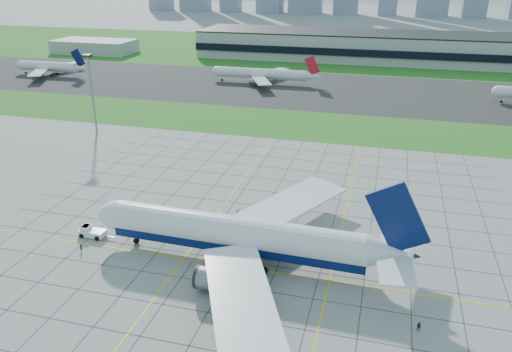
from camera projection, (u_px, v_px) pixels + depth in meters
The scene contains 14 objects.
ground at pixel (237, 261), 95.28m from camera, with size 1400.00×1400.00×0.00m, color #9E9E98.
grass_median at pixel (312, 125), 175.24m from camera, with size 700.00×35.00×0.04m, color #237421.
asphalt_taxiway at pixel (332, 90), 224.11m from camera, with size 700.00×75.00×0.04m, color #383838.
grass_far at pixel (353, 52), 321.85m from camera, with size 700.00×145.00×0.04m, color #237421.
apron_markings at pixel (254, 233), 105.03m from camera, with size 120.00×130.00×0.03m.
terminal at pixel (421, 48), 286.82m from camera, with size 260.00×43.00×15.80m.
service_block at pixel (95, 46), 318.79m from camera, with size 50.00×25.00×8.00m, color #B7B7B2.
light_mast at pixel (91, 84), 163.55m from camera, with size 2.50×2.50×25.60m.
airliner at pixel (239, 235), 93.30m from camera, with size 63.46×64.29×19.97m.
pushback_tug at pixel (91, 232), 103.48m from camera, with size 8.09×2.95×2.24m.
crew_near at pixel (81, 248), 98.07m from camera, with size 0.57×0.38×1.57m, color black.
crew_far at pixel (419, 327), 76.64m from camera, with size 0.78×0.60×1.60m, color black.
distant_jet_0 at pixel (49, 66), 253.28m from camera, with size 37.64×42.66×14.08m.
distant_jet_1 at pixel (262, 74), 236.38m from camera, with size 50.00×42.66×14.08m.
Camera 1 is at (24.84, -77.59, 52.12)m, focal length 35.00 mm.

